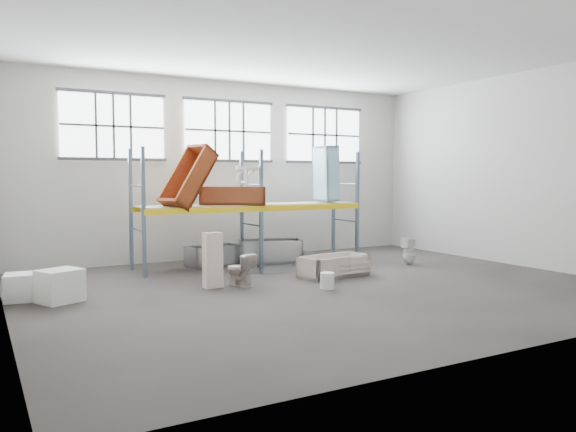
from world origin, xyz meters
TOP-DOWN VIEW (x-y plane):
  - floor at (0.00, 0.00)m, footprint 12.00×10.00m
  - ceiling at (0.00, 0.00)m, footprint 12.00×10.00m
  - wall_back at (0.00, 5.05)m, footprint 12.00×0.10m
  - wall_front at (0.00, -5.05)m, footprint 12.00×0.10m
  - wall_right at (6.05, 0.00)m, footprint 0.10×10.00m
  - window_left at (-3.20, 4.94)m, footprint 2.60×0.04m
  - window_mid at (0.00, 4.94)m, footprint 2.60×0.04m
  - window_right at (3.20, 4.94)m, footprint 2.60×0.04m
  - rack_upright_la at (-3.00, 2.90)m, footprint 0.08×0.08m
  - rack_upright_lb at (-3.00, 4.10)m, footprint 0.08×0.08m
  - rack_upright_ma at (0.00, 2.90)m, footprint 0.08×0.08m
  - rack_upright_mb at (0.00, 4.10)m, footprint 0.08×0.08m
  - rack_upright_ra at (3.00, 2.90)m, footprint 0.08×0.08m
  - rack_upright_rb at (3.00, 4.10)m, footprint 0.08×0.08m
  - rack_beam_front at (0.00, 2.90)m, footprint 6.00×0.10m
  - rack_beam_back at (0.00, 4.10)m, footprint 6.00×0.10m
  - shelf_deck at (0.00, 3.50)m, footprint 5.90×1.10m
  - wet_patch at (0.00, 2.70)m, footprint 1.80×1.80m
  - bathtub_beige at (0.89, 0.92)m, footprint 1.75×1.04m
  - cistern_spare at (1.29, 0.63)m, footprint 0.38×0.18m
  - sink_in_tub at (0.68, 0.74)m, footprint 0.58×0.58m
  - toilet_beige at (-1.49, 0.92)m, footprint 0.60×0.77m
  - cistern_tall at (-2.07, 1.01)m, footprint 0.38×0.26m
  - toilet_white at (3.60, 1.41)m, footprint 0.35×0.35m
  - steel_tub_left at (-0.93, 3.82)m, footprint 1.51×0.90m
  - steel_tub_right at (0.59, 3.55)m, footprint 1.84×1.30m
  - rust_tub_flat at (-0.53, 3.48)m, footprint 1.84×1.41m
  - rust_tub_tilted at (-1.79, 3.30)m, footprint 1.52×1.16m
  - sink_on_shelf at (-0.30, 3.10)m, footprint 0.71×0.61m
  - blue_tub_upright at (2.32, 3.47)m, footprint 0.51×0.74m
  - bucket at (-0.06, -0.27)m, footprint 0.38×0.38m
  - carton_near at (-5.05, 1.09)m, footprint 0.90×0.85m
  - carton_far at (-5.65, 1.59)m, footprint 0.69×0.69m

SIDE VIEW (x-z plane):
  - floor at x=0.00m, z-range -0.10..0.00m
  - wet_patch at x=0.00m, z-range 0.00..0.00m
  - sink_in_tub at x=0.68m, z-range 0.08..0.24m
  - bucket at x=-0.06m, z-range 0.00..0.34m
  - bathtub_beige at x=0.89m, z-range 0.00..0.48m
  - carton_far at x=-5.65m, z-range 0.00..0.50m
  - steel_tub_left at x=-0.93m, z-range 0.00..0.52m
  - cistern_spare at x=1.29m, z-range 0.10..0.46m
  - carton_near at x=-5.05m, z-range 0.00..0.61m
  - steel_tub_right at x=0.59m, z-range 0.00..0.62m
  - toilet_beige at x=-1.49m, z-range 0.00..0.70m
  - toilet_white at x=3.60m, z-range 0.00..0.73m
  - cistern_tall at x=-2.07m, z-range 0.00..1.16m
  - rack_upright_la at x=-3.00m, z-range 0.00..3.00m
  - rack_upright_lb at x=-3.00m, z-range 0.00..3.00m
  - rack_upright_ma at x=0.00m, z-range 0.00..3.00m
  - rack_upright_mb at x=0.00m, z-range 0.00..3.00m
  - rack_upright_ra at x=3.00m, z-range 0.00..3.00m
  - rack_upright_rb at x=3.00m, z-range 0.00..3.00m
  - rack_beam_front at x=0.00m, z-range 1.43..1.57m
  - rack_beam_back at x=0.00m, z-range 1.43..1.57m
  - shelf_deck at x=0.00m, z-range 1.57..1.59m
  - rust_tub_flat at x=-0.53m, z-range 1.59..2.05m
  - sink_on_shelf at x=-0.30m, z-range 1.82..2.37m
  - rust_tub_tilted at x=-1.79m, z-range 1.48..3.11m
  - blue_tub_upright at x=2.32m, z-range 1.61..3.18m
  - wall_back at x=0.00m, z-range 0.00..5.00m
  - wall_front at x=0.00m, z-range 0.00..5.00m
  - wall_right at x=6.05m, z-range 0.00..5.00m
  - window_left at x=-3.20m, z-range 2.80..4.40m
  - window_mid at x=0.00m, z-range 2.80..4.40m
  - window_right at x=3.20m, z-range 2.80..4.40m
  - ceiling at x=0.00m, z-range 5.00..5.10m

